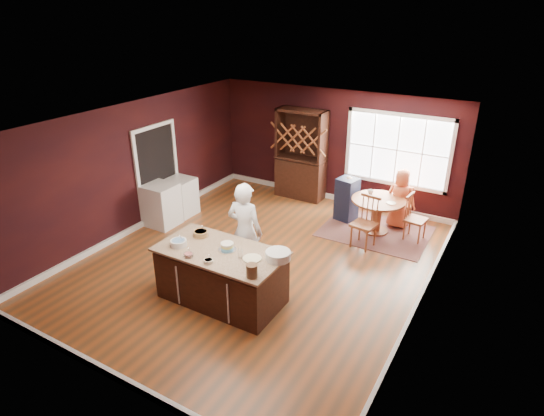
{
  "coord_description": "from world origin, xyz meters",
  "views": [
    {
      "loc": [
        3.97,
        -6.31,
        4.48
      ],
      "look_at": [
        0.16,
        0.24,
        1.05
      ],
      "focal_mm": 30.0,
      "sensor_mm": 36.0,
      "label": 1
    }
  ],
  "objects": [
    {
      "name": "window",
      "position": [
        1.5,
        3.47,
        1.5
      ],
      "size": [
        2.36,
        0.1,
        1.66
      ],
      "primitive_type": null,
      "color": "white",
      "rests_on": "room_shell"
    },
    {
      "name": "seated_woman",
      "position": [
        1.86,
        2.79,
        0.66
      ],
      "size": [
        0.65,
        0.43,
        1.31
      ],
      "primitive_type": "imported",
      "rotation": [
        0.0,
        0.0,
        3.16
      ],
      "color": "#DB693D",
      "rests_on": "ground"
    },
    {
      "name": "white_tub",
      "position": [
        1.05,
        -1.1,
        0.99
      ],
      "size": [
        0.39,
        0.39,
        0.13
      ],
      "primitive_type": "cylinder",
      "color": "white",
      "rests_on": "kitchen_island"
    },
    {
      "name": "table_plate",
      "position": [
        1.82,
        2.23,
        0.76
      ],
      "size": [
        0.19,
        0.19,
        0.01
      ],
      "primitive_type": "cylinder",
      "color": "beige",
      "rests_on": "dining_table"
    },
    {
      "name": "toy_figurine",
      "position": [
        0.79,
        -1.49,
        0.96
      ],
      "size": [
        0.05,
        0.05,
        0.08
      ],
      "primitive_type": null,
      "color": "yellow",
      "rests_on": "kitchen_island"
    },
    {
      "name": "bowl_blue",
      "position": [
        -0.54,
        -1.53,
        0.97
      ],
      "size": [
        0.26,
        0.26,
        0.1
      ],
      "primitive_type": "cylinder",
      "color": "white",
      "rests_on": "kitchen_island"
    },
    {
      "name": "dining_table",
      "position": [
        1.53,
        2.3,
        0.53
      ],
      "size": [
        1.11,
        1.11,
        0.75
      ],
      "color": "brown",
      "rests_on": "ground"
    },
    {
      "name": "washer",
      "position": [
        -2.64,
        0.28,
        0.47
      ],
      "size": [
        0.64,
        0.62,
        0.93
      ],
      "primitive_type": "cube",
      "color": "white",
      "rests_on": "ground"
    },
    {
      "name": "drinking_glass",
      "position": [
        0.53,
        -1.35,
        1.0
      ],
      "size": [
        0.08,
        0.08,
        0.15
      ],
      "primitive_type": "cylinder",
      "color": "white",
      "rests_on": "kitchen_island"
    },
    {
      "name": "chair_south",
      "position": [
        1.51,
        1.54,
        0.53
      ],
      "size": [
        0.51,
        0.5,
        1.07
      ],
      "primitive_type": null,
      "rotation": [
        0.0,
        0.0,
        -0.17
      ],
      "color": "#985F30",
      "rests_on": "ground"
    },
    {
      "name": "doorway",
      "position": [
        -2.97,
        0.6,
        1.02
      ],
      "size": [
        0.08,
        1.26,
        2.13
      ],
      "primitive_type": null,
      "color": "white",
      "rests_on": "room_shell"
    },
    {
      "name": "bowl_olive",
      "position": [
        0.2,
        -1.71,
        0.95
      ],
      "size": [
        0.15,
        0.15,
        0.05
      ],
      "primitive_type": "cylinder",
      "color": "white",
      "rests_on": "kitchen_island"
    },
    {
      "name": "chair_east",
      "position": [
        2.32,
        2.36,
        0.49
      ],
      "size": [
        0.44,
        0.46,
        0.98
      ],
      "primitive_type": null,
      "rotation": [
        0.0,
        0.0,
        1.45
      ],
      "color": "olive",
      "rests_on": "ground"
    },
    {
      "name": "chair_north",
      "position": [
        1.84,
        3.06,
        0.45
      ],
      "size": [
        0.49,
        0.48,
        0.9
      ],
      "primitive_type": null,
      "rotation": [
        0.0,
        0.0,
        3.53
      ],
      "color": "brown",
      "rests_on": "ground"
    },
    {
      "name": "table_cup",
      "position": [
        1.29,
        2.5,
        0.8
      ],
      "size": [
        0.15,
        0.15,
        0.09
      ],
      "primitive_type": "imported",
      "rotation": [
        0.0,
        0.0,
        0.32
      ],
      "color": "silver",
      "rests_on": "dining_table"
    },
    {
      "name": "baker",
      "position": [
        0.08,
        -0.55,
        0.89
      ],
      "size": [
        0.68,
        0.47,
        1.79
      ],
      "primitive_type": "imported",
      "rotation": [
        0.0,
        0.0,
        3.21
      ],
      "color": "white",
      "rests_on": "ground"
    },
    {
      "name": "dryer",
      "position": [
        -2.64,
        0.92,
        0.43
      ],
      "size": [
        0.59,
        0.58,
        0.86
      ],
      "primitive_type": "cube",
      "color": "white",
      "rests_on": "ground"
    },
    {
      "name": "layer_cake",
      "position": [
        0.21,
        -1.25,
        0.98
      ],
      "size": [
        0.29,
        0.29,
        0.12
      ],
      "primitive_type": null,
      "color": "beige",
      "rests_on": "kitchen_island"
    },
    {
      "name": "kitchen_island",
      "position": [
        0.13,
        -1.32,
        0.44
      ],
      "size": [
        2.05,
        1.07,
        0.92
      ],
      "color": "#391C13",
      "rests_on": "ground"
    },
    {
      "name": "high_chair",
      "position": [
        0.74,
        2.56,
        0.51
      ],
      "size": [
        0.49,
        0.49,
        1.02
      ],
      "primitive_type": null,
      "rotation": [
        0.0,
        0.0,
        -0.2
      ],
      "color": "#1B1E35",
      "rests_on": "ground"
    },
    {
      "name": "hutch",
      "position": [
        -0.75,
        3.22,
        1.1
      ],
      "size": [
        1.2,
        0.5,
        2.21
      ],
      "primitive_type": "cube",
      "color": "black",
      "rests_on": "ground"
    },
    {
      "name": "bowl_yellow",
      "position": [
        -0.44,
        -1.09,
        0.97
      ],
      "size": [
        0.25,
        0.25,
        0.09
      ],
      "primitive_type": "cylinder",
      "color": "tan",
      "rests_on": "kitchen_island"
    },
    {
      "name": "stoneware_crock",
      "position": [
        0.96,
        -1.71,
        1.02
      ],
      "size": [
        0.17,
        0.17,
        0.2
      ],
      "primitive_type": "cylinder",
      "color": "#46361D",
      "rests_on": "kitchen_island"
    },
    {
      "name": "room_shell",
      "position": [
        0.0,
        0.0,
        1.35
      ],
      "size": [
        7.0,
        7.0,
        7.0
      ],
      "color": "brown",
      "rests_on": "ground"
    },
    {
      "name": "rug",
      "position": [
        1.53,
        2.3,
        0.01
      ],
      "size": [
        2.21,
        1.71,
        0.01
      ],
      "primitive_type": "cube",
      "rotation": [
        0.0,
        0.0,
        0.01
      ],
      "color": "brown",
      "rests_on": "ground"
    },
    {
      "name": "toddler",
      "position": [
        0.78,
        2.65,
        0.81
      ],
      "size": [
        0.18,
        0.14,
        0.26
      ],
      "primitive_type": null,
      "color": "#8CA5BF",
      "rests_on": "high_chair"
    },
    {
      "name": "dinner_plate",
      "position": [
        0.71,
        -1.3,
        0.93
      ],
      "size": [
        0.29,
        0.29,
        0.02
      ],
      "primitive_type": "cylinder",
      "color": "#FFF0C0",
      "rests_on": "kitchen_island"
    },
    {
      "name": "bowl_pink",
      "position": [
        -0.18,
        -1.73,
        0.95
      ],
      "size": [
        0.15,
        0.15,
        0.06
      ],
      "primitive_type": "cylinder",
      "color": "silver",
      "rests_on": "kitchen_island"
    }
  ]
}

